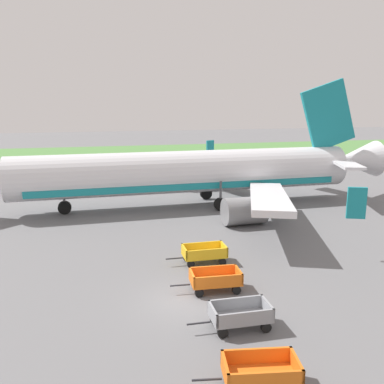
{
  "coord_description": "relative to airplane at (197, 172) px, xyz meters",
  "views": [
    {
      "loc": [
        -3.93,
        -18.37,
        9.48
      ],
      "look_at": [
        2.86,
        11.17,
        2.8
      ],
      "focal_mm": 39.75,
      "sensor_mm": 36.0,
      "label": 1
    }
  ],
  "objects": [
    {
      "name": "baggage_cart_nearest",
      "position": [
        -3.84,
        -24.66,
        -2.45
      ],
      "size": [
        3.62,
        1.75,
        1.07
      ],
      "color": "orange",
      "rests_on": "ground"
    },
    {
      "name": "baggage_cart_fourth_in_row",
      "position": [
        -2.87,
        -13.5,
        -2.45
      ],
      "size": [
        3.55,
        1.41,
        1.07
      ],
      "color": "gold",
      "rests_on": "ground"
    },
    {
      "name": "airplane",
      "position": [
        0.0,
        0.0,
        0.0
      ],
      "size": [
        37.59,
        30.28,
        11.34
      ],
      "color": "silver",
      "rests_on": "ground"
    },
    {
      "name": "baggage_cart_third_in_row",
      "position": [
        -3.25,
        -17.2,
        -2.45
      ],
      "size": [
        3.58,
        1.52,
        1.07
      ],
      "color": "orange",
      "rests_on": "ground"
    },
    {
      "name": "baggage_cart_second_in_row",
      "position": [
        -3.22,
        -20.87,
        -2.45
      ],
      "size": [
        3.55,
        1.41,
        1.07
      ],
      "color": "gray",
      "rests_on": "ground"
    },
    {
      "name": "ground_plane",
      "position": [
        -4.91,
        -17.92,
        -3.05
      ],
      "size": [
        220.0,
        220.0,
        0.0
      ],
      "primitive_type": "plane",
      "color": "slate"
    },
    {
      "name": "grass_strip",
      "position": [
        -4.91,
        37.15,
        -3.02
      ],
      "size": [
        220.0,
        28.0,
        0.06
      ],
      "primitive_type": "cube",
      "color": "#518442",
      "rests_on": "ground"
    }
  ]
}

